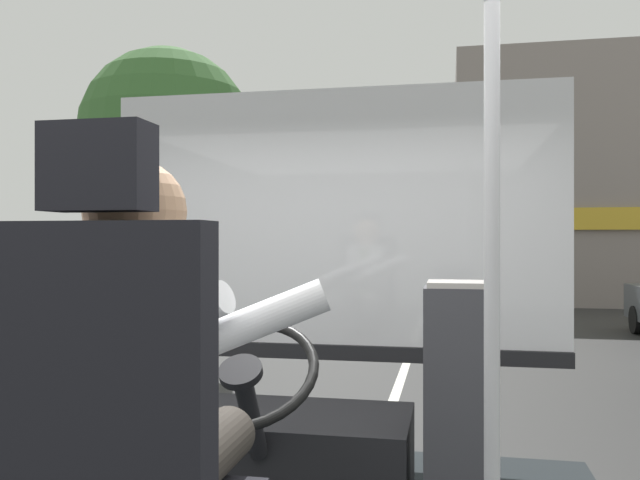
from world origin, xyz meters
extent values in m
cube|color=#2B2B2B|center=(0.00, 8.80, -0.03)|extent=(18.00, 44.00, 0.05)
cube|color=silver|center=(0.00, 8.80, 0.00)|extent=(0.12, 39.60, 0.00)
cube|color=black|center=(-0.07, -0.66, 1.55)|extent=(0.48, 0.10, 0.66)
cube|color=black|center=(-0.07, -0.66, 1.99)|extent=(0.22, 0.10, 0.18)
cylinder|color=#332D28|center=(0.02, -0.34, 1.30)|extent=(0.15, 0.46, 0.15)
cylinder|color=#332D28|center=(-0.16, -0.34, 1.30)|extent=(0.15, 0.46, 0.15)
cylinder|color=silver|center=(-0.07, -0.50, 1.51)|extent=(0.37, 0.37, 0.58)
cube|color=#70934C|center=(-0.07, -0.31, 1.58)|extent=(0.06, 0.01, 0.36)
sphere|color=#A37A5B|center=(-0.07, -0.50, 1.91)|extent=(0.23, 0.23, 0.23)
cylinder|color=silver|center=(0.04, -0.24, 1.59)|extent=(0.57, 0.22, 0.29)
cylinder|color=silver|center=(-0.19, -0.24, 1.59)|extent=(0.57, 0.22, 0.29)
cube|color=black|center=(-0.07, 0.76, 0.92)|extent=(1.10, 0.56, 0.40)
cylinder|color=black|center=(-0.07, 0.37, 1.22)|extent=(0.07, 0.28, 0.38)
torus|color=black|center=(-0.07, 0.26, 1.39)|extent=(0.54, 0.48, 0.32)
cylinder|color=black|center=(-0.07, 0.26, 1.39)|extent=(0.15, 0.14, 0.11)
cylinder|color=#B7B7BC|center=(0.74, -0.02, 1.82)|extent=(0.04, 0.04, 2.20)
cube|color=#333338|center=(0.66, 0.60, 1.20)|extent=(0.25, 0.25, 0.95)
cube|color=#9E9993|center=(0.66, 0.60, 1.68)|extent=(0.23, 0.23, 0.02)
cube|color=silver|center=(0.00, 1.62, 1.97)|extent=(2.50, 0.01, 1.40)
cube|color=black|center=(0.00, 1.62, 1.23)|extent=(2.50, 0.08, 0.08)
cylinder|color=#4C3828|center=(-3.67, 7.57, 1.31)|extent=(0.33, 0.33, 2.61)
sphere|color=#35612D|center=(-3.67, 7.57, 3.48)|extent=(2.67, 2.67, 2.67)
cylinder|color=black|center=(4.22, 11.85, 0.28)|extent=(0.14, 0.55, 0.55)
camera|label=1|loc=(0.63, -1.88, 1.84)|focal=36.55mm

